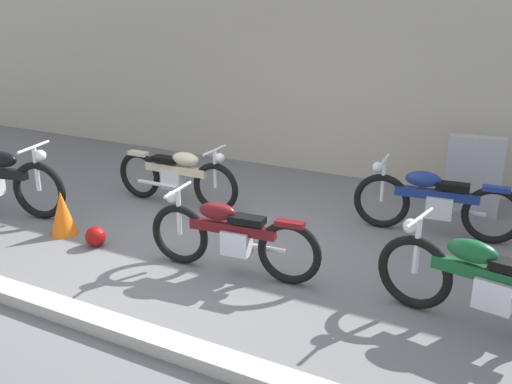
{
  "coord_description": "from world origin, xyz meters",
  "views": [
    {
      "loc": [
        3.25,
        -4.93,
        2.75
      ],
      "look_at": [
        0.24,
        0.72,
        0.55
      ],
      "focal_mm": 39.88,
      "sensor_mm": 36.0,
      "label": 1
    }
  ],
  "objects_px": {
    "traffic_cone": "(62,213)",
    "motorcycle_blue": "(434,201)",
    "motorcycle_green": "(487,285)",
    "motorcycle_maroon": "(231,236)",
    "helmet": "(96,236)",
    "motorcycle_cream": "(177,176)",
    "stone_marker": "(473,176)"
  },
  "relations": [
    {
      "from": "traffic_cone",
      "to": "motorcycle_blue",
      "type": "relative_size",
      "value": 0.28
    },
    {
      "from": "motorcycle_blue",
      "to": "motorcycle_green",
      "type": "relative_size",
      "value": 0.98
    },
    {
      "from": "traffic_cone",
      "to": "motorcycle_maroon",
      "type": "xyz_separation_m",
      "value": [
        2.32,
        0.08,
        0.14
      ]
    },
    {
      "from": "motorcycle_blue",
      "to": "motorcycle_maroon",
      "type": "bearing_deg",
      "value": 45.48
    },
    {
      "from": "helmet",
      "to": "motorcycle_cream",
      "type": "distance_m",
      "value": 1.63
    },
    {
      "from": "helmet",
      "to": "traffic_cone",
      "type": "distance_m",
      "value": 0.61
    },
    {
      "from": "stone_marker",
      "to": "motorcycle_green",
      "type": "distance_m",
      "value": 2.96
    },
    {
      "from": "helmet",
      "to": "motorcycle_cream",
      "type": "bearing_deg",
      "value": 88.95
    },
    {
      "from": "traffic_cone",
      "to": "motorcycle_blue",
      "type": "bearing_deg",
      "value": 27.84
    },
    {
      "from": "helmet",
      "to": "motorcycle_blue",
      "type": "xyz_separation_m",
      "value": [
        3.38,
        2.18,
        0.31
      ]
    },
    {
      "from": "stone_marker",
      "to": "helmet",
      "type": "distance_m",
      "value": 4.86
    },
    {
      "from": "stone_marker",
      "to": "motorcycle_cream",
      "type": "relative_size",
      "value": 0.54
    },
    {
      "from": "motorcycle_blue",
      "to": "motorcycle_green",
      "type": "xyz_separation_m",
      "value": [
        0.83,
        -1.94,
        0.01
      ]
    },
    {
      "from": "motorcycle_maroon",
      "to": "motorcycle_green",
      "type": "relative_size",
      "value": 0.95
    },
    {
      "from": "motorcycle_cream",
      "to": "motorcycle_green",
      "type": "relative_size",
      "value": 0.97
    },
    {
      "from": "motorcycle_green",
      "to": "motorcycle_maroon",
      "type": "bearing_deg",
      "value": 11.25
    },
    {
      "from": "helmet",
      "to": "traffic_cone",
      "type": "xyz_separation_m",
      "value": [
        -0.59,
        0.08,
        0.15
      ]
    },
    {
      "from": "helmet",
      "to": "motorcycle_blue",
      "type": "relative_size",
      "value": 0.12
    },
    {
      "from": "helmet",
      "to": "motorcycle_maroon",
      "type": "relative_size",
      "value": 0.13
    },
    {
      "from": "stone_marker",
      "to": "motorcycle_green",
      "type": "relative_size",
      "value": 0.52
    },
    {
      "from": "stone_marker",
      "to": "motorcycle_maroon",
      "type": "xyz_separation_m",
      "value": [
        -1.94,
        -2.99,
        -0.11
      ]
    },
    {
      "from": "helmet",
      "to": "motorcycle_blue",
      "type": "distance_m",
      "value": 4.04
    },
    {
      "from": "motorcycle_maroon",
      "to": "helmet",
      "type": "bearing_deg",
      "value": -0.46
    },
    {
      "from": "traffic_cone",
      "to": "helmet",
      "type": "bearing_deg",
      "value": -8.02
    },
    {
      "from": "motorcycle_maroon",
      "to": "traffic_cone",
      "type": "bearing_deg",
      "value": -3.83
    },
    {
      "from": "motorcycle_cream",
      "to": "motorcycle_maroon",
      "type": "relative_size",
      "value": 1.02
    },
    {
      "from": "traffic_cone",
      "to": "motorcycle_maroon",
      "type": "bearing_deg",
      "value": 1.91
    },
    {
      "from": "stone_marker",
      "to": "helmet",
      "type": "xyz_separation_m",
      "value": [
        -3.68,
        -3.15,
        -0.41
      ]
    },
    {
      "from": "motorcycle_cream",
      "to": "motorcycle_maroon",
      "type": "distance_m",
      "value": 2.23
    },
    {
      "from": "motorcycle_cream",
      "to": "motorcycle_blue",
      "type": "bearing_deg",
      "value": 8.97
    },
    {
      "from": "motorcycle_green",
      "to": "motorcycle_blue",
      "type": "bearing_deg",
      "value": -57.28
    },
    {
      "from": "stone_marker",
      "to": "motorcycle_maroon",
      "type": "distance_m",
      "value": 3.56
    }
  ]
}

